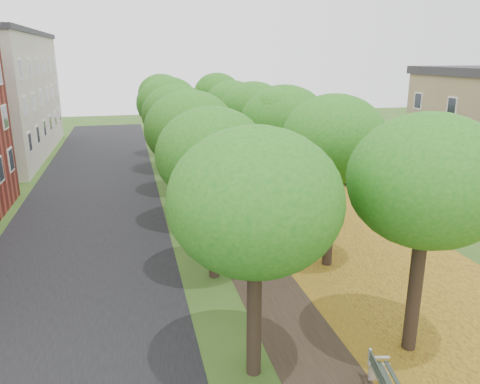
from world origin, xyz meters
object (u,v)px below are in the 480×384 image
car_red (414,184)px  car_silver (425,197)px  car_white (373,173)px  car_grey (378,176)px

car_red → car_silver: bearing=-178.3°
car_silver → car_red: (1.02, 2.63, 0.01)m
car_silver → car_red: 2.82m
car_red → car_white: car_white is taller
car_white → car_grey: bearing=-165.7°
car_red → car_grey: bearing=44.7°
car_grey → car_red: bearing=-154.7°
car_white → car_red: bearing=-148.1°
car_silver → car_grey: size_ratio=0.92×
car_silver → car_white: 5.84m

